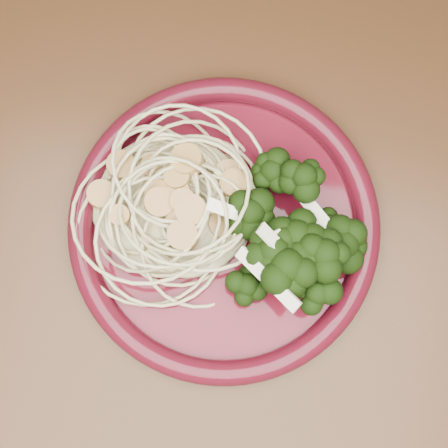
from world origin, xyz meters
TOP-DOWN VIEW (x-y plane):
  - dining_table at (0.00, 0.00)m, footprint 1.20×0.80m
  - dinner_plate at (-0.09, 0.05)m, footprint 0.31×0.31m
  - spaghetti_pile at (-0.14, 0.06)m, footprint 0.17×0.15m
  - scallop_cluster at (-0.14, 0.06)m, footprint 0.15×0.15m
  - broccoli_pile at (-0.04, 0.04)m, footprint 0.12×0.16m
  - onion_garnish at (-0.04, 0.04)m, footprint 0.08×0.10m

SIDE VIEW (x-z plane):
  - dining_table at x=0.00m, z-range 0.28..1.03m
  - dinner_plate at x=-0.09m, z-range 0.75..0.77m
  - spaghetti_pile at x=-0.14m, z-range 0.76..0.79m
  - broccoli_pile at x=-0.04m, z-range 0.76..0.81m
  - scallop_cluster at x=-0.14m, z-range 0.79..0.83m
  - onion_garnish at x=-0.04m, z-range 0.79..0.84m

